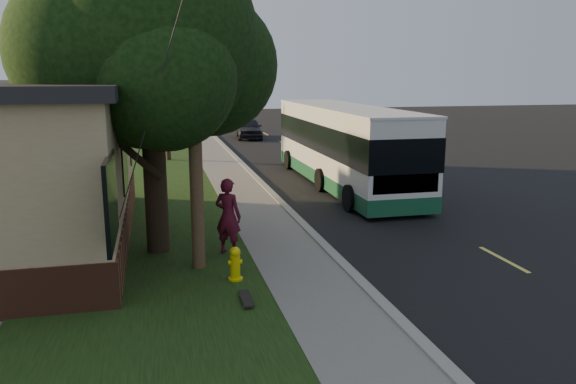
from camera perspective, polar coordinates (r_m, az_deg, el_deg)
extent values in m
plane|color=black|center=(13.02, 6.16, -8.16)|extent=(120.00, 120.00, 0.00)
cube|color=black|center=(23.43, 7.23, 0.89)|extent=(8.00, 80.00, 0.01)
cube|color=gray|center=(22.34, -2.41, 0.58)|extent=(0.25, 80.00, 0.12)
cube|color=slate|center=(22.18, -4.95, 0.40)|extent=(2.00, 80.00, 0.08)
cube|color=black|center=(21.95, -14.02, -0.04)|extent=(5.00, 80.00, 0.07)
cylinder|color=yellow|center=(12.32, -5.38, -7.64)|extent=(0.22, 0.22, 0.55)
sphere|color=yellow|center=(12.20, -5.41, -6.11)|extent=(0.24, 0.24, 0.24)
cylinder|color=yellow|center=(12.27, -5.39, -7.09)|extent=(0.30, 0.10, 0.10)
cylinder|color=yellow|center=(12.27, -5.39, -7.09)|extent=(0.10, 0.18, 0.10)
cylinder|color=yellow|center=(12.40, -5.36, -8.75)|extent=(0.32, 0.32, 0.04)
cylinder|color=#473321|center=(12.53, -9.68, 12.28)|extent=(0.30, 0.30, 9.00)
cylinder|color=#2D2D30|center=(11.42, -13.71, 8.29)|extent=(2.52, 3.21, 7.60)
cylinder|color=black|center=(14.20, -13.37, 1.93)|extent=(0.56, 0.56, 4.00)
sphere|color=black|center=(14.02, -14.02, 14.91)|extent=(5.20, 5.20, 5.20)
sphere|color=black|center=(14.66, -8.28, 12.64)|extent=(3.60, 3.60, 3.60)
sphere|color=black|center=(13.66, -19.13, 13.44)|extent=(3.80, 3.80, 3.80)
sphere|color=black|center=(12.70, -12.46, 11.26)|extent=(3.20, 3.20, 3.20)
sphere|color=black|center=(15.46, -16.38, 15.97)|extent=(3.40, 3.40, 3.40)
sphere|color=black|center=(15.33, -10.65, 18.53)|extent=(3.00, 3.00, 3.00)
cylinder|color=black|center=(29.63, -12.16, 6.38)|extent=(0.24, 0.24, 3.30)
cylinder|color=black|center=(29.53, -12.30, 9.56)|extent=(1.38, 0.57, 2.01)
cylinder|color=black|center=(29.53, -12.30, 9.56)|extent=(0.74, 1.21, 1.58)
cylinder|color=black|center=(29.53, -12.30, 9.56)|extent=(0.65, 1.05, 1.95)
cylinder|color=black|center=(29.53, -12.30, 9.56)|extent=(1.28, 0.53, 1.33)
cylinder|color=black|center=(29.53, -12.30, 9.56)|extent=(0.75, 1.21, 1.70)
cylinder|color=black|center=(41.62, -11.91, 7.73)|extent=(0.24, 0.24, 3.03)
cylinder|color=black|center=(41.54, -12.00, 9.81)|extent=(1.38, 0.57, 2.01)
cylinder|color=black|center=(41.54, -12.00, 9.81)|extent=(0.74, 1.21, 1.58)
cylinder|color=black|center=(41.54, -12.00, 9.81)|extent=(0.65, 1.05, 1.95)
cylinder|color=black|center=(41.54, -12.00, 9.81)|extent=(1.28, 0.53, 1.33)
cylinder|color=black|center=(41.54, -12.00, 9.81)|extent=(0.75, 1.21, 1.70)
cylinder|color=#2D2D30|center=(45.77, -7.68, 9.70)|extent=(0.16, 0.16, 5.50)
imported|color=black|center=(45.74, -7.75, 11.90)|extent=(0.18, 0.22, 1.10)
cube|color=silver|center=(22.70, 5.66, 5.19)|extent=(2.45, 11.75, 2.64)
cube|color=#165031|center=(22.90, 5.59, 1.78)|extent=(2.47, 11.77, 0.54)
cube|color=black|center=(22.68, 5.67, 5.68)|extent=(2.49, 11.79, 1.08)
cube|color=black|center=(17.36, 11.94, 2.41)|extent=(2.15, 0.06, 1.57)
cube|color=yellow|center=(17.20, 12.11, 6.76)|extent=(1.57, 0.06, 0.34)
cube|color=#FFF2CC|center=(17.27, 9.59, -1.35)|extent=(0.24, 0.04, 0.15)
cube|color=#FFF2CC|center=(17.88, 13.93, -1.08)|extent=(0.24, 0.04, 0.15)
cube|color=silver|center=(22.58, 5.73, 8.57)|extent=(2.50, 11.80, 0.08)
cylinder|color=black|center=(18.51, 6.33, -0.64)|extent=(0.27, 0.90, 0.90)
cylinder|color=black|center=(19.47, 13.12, -0.26)|extent=(0.27, 0.90, 0.90)
cylinder|color=black|center=(21.61, 3.36, 1.23)|extent=(0.27, 0.90, 0.90)
cylinder|color=black|center=(22.43, 9.36, 1.49)|extent=(0.27, 0.90, 0.90)
cylinder|color=black|center=(26.64, 0.08, 3.29)|extent=(0.27, 0.90, 0.90)
cylinder|color=black|center=(27.31, 5.09, 3.46)|extent=(0.27, 0.90, 0.90)
imported|color=#501021|center=(13.88, -6.11, -2.47)|extent=(0.83, 0.78, 1.91)
cube|color=black|center=(11.25, -4.26, -10.70)|extent=(0.22, 0.86, 0.02)
cylinder|color=silver|center=(10.99, -4.01, -11.49)|extent=(0.19, 0.06, 0.05)
cylinder|color=silver|center=(11.53, -4.48, -10.33)|extent=(0.19, 0.06, 0.05)
imported|color=black|center=(39.54, -3.99, 6.49)|extent=(2.13, 4.37, 1.43)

